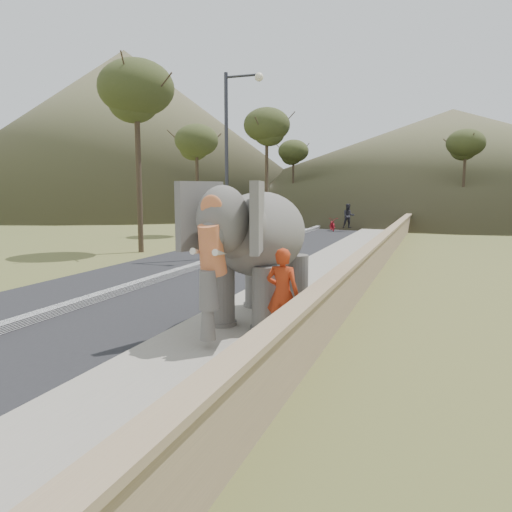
{
  "coord_description": "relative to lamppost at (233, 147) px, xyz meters",
  "views": [
    {
      "loc": [
        3.78,
        -6.11,
        3.12
      ],
      "look_at": [
        0.2,
        3.66,
        1.7
      ],
      "focal_mm": 35.0,
      "sensor_mm": 36.0,
      "label": 1
    }
  ],
  "objects": [
    {
      "name": "parapet",
      "position": [
        6.34,
        -4.14,
        -4.32
      ],
      "size": [
        0.3,
        120.0,
        1.1
      ],
      "primitive_type": "cube",
      "color": "tan",
      "rests_on": "ground"
    },
    {
      "name": "hill_far",
      "position": [
        9.69,
        55.86,
        2.13
      ],
      "size": [
        80.0,
        80.0,
        14.0
      ],
      "primitive_type": "cone",
      "color": "brown",
      "rests_on": "ground"
    },
    {
      "name": "median",
      "position": [
        -0.31,
        -4.14,
        -4.76
      ],
      "size": [
        0.35,
        120.0,
        0.22
      ],
      "primitive_type": "cube",
      "color": "black",
      "rests_on": "ground"
    },
    {
      "name": "lamppost",
      "position": [
        0.0,
        0.0,
        0.0
      ],
      "size": [
        1.76,
        0.36,
        8.0
      ],
      "color": "#2F2F34",
      "rests_on": "ground"
    },
    {
      "name": "signboard",
      "position": [
        0.19,
        -0.92,
        -3.23
      ],
      "size": [
        0.6,
        0.08,
        2.4
      ],
      "color": "#2D2D33",
      "rests_on": "ground"
    },
    {
      "name": "elephant_and_man",
      "position": [
        4.71,
        -9.63,
        -3.21
      ],
      "size": [
        2.47,
        4.34,
        3.05
      ],
      "color": "slate",
      "rests_on": "ground"
    },
    {
      "name": "motorcyclist",
      "position": [
        1.73,
        15.93,
        -4.08
      ],
      "size": [
        2.27,
        1.95,
        2.02
      ],
      "color": "maroon",
      "rests_on": "ground"
    },
    {
      "name": "ground",
      "position": [
        4.69,
        -14.14,
        -4.87
      ],
      "size": [
        160.0,
        160.0,
        0.0
      ],
      "primitive_type": "plane",
      "color": "olive",
      "rests_on": "ground"
    },
    {
      "name": "walkway",
      "position": [
        4.69,
        -4.14,
        -4.8
      ],
      "size": [
        3.0,
        120.0,
        0.15
      ],
      "primitive_type": "cube",
      "color": "#9E9687",
      "rests_on": "ground"
    },
    {
      "name": "road",
      "position": [
        -0.31,
        -4.14,
        -4.86
      ],
      "size": [
        7.0,
        120.0,
        0.03
      ],
      "primitive_type": "cube",
      "color": "black",
      "rests_on": "ground"
    },
    {
      "name": "trees",
      "position": [
        5.65,
        16.69,
        -0.7
      ],
      "size": [
        47.37,
        33.74,
        9.79
      ],
      "color": "#473828",
      "rests_on": "ground"
    },
    {
      "name": "hill_left",
      "position": [
        -33.31,
        40.86,
        6.13
      ],
      "size": [
        60.0,
        60.0,
        22.0
      ],
      "primitive_type": "cone",
      "color": "brown",
      "rests_on": "ground"
    }
  ]
}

